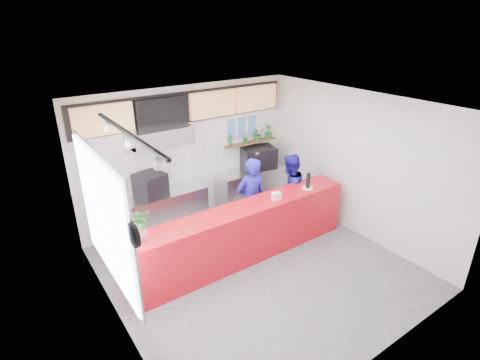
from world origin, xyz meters
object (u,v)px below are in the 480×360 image
panini_oven (150,185)px  espresso_machine (258,158)px  staff_right (289,191)px  pepper_mill (308,181)px  staff_center (251,200)px  service_counter (245,233)px

panini_oven → espresso_machine: bearing=-14.6°
panini_oven → staff_right: bearing=-41.5°
staff_right → panini_oven: bearing=-43.0°
espresso_machine → panini_oven: bearing=-165.9°
panini_oven → staff_right: (2.59, -1.31, -0.32)m
panini_oven → pepper_mill: 3.18m
staff_center → panini_oven: bearing=-32.4°
panini_oven → pepper_mill: size_ratio=1.68×
espresso_machine → staff_right: 1.37m
pepper_mill → panini_oven: bearing=143.7°
panini_oven → espresso_machine: size_ratio=0.68×
service_counter → staff_center: 0.80m
service_counter → staff_right: 1.62m
service_counter → panini_oven: 2.17m
espresso_machine → staff_center: 1.76m
espresso_machine → staff_center: size_ratio=0.45×
staff_center → pepper_mill: 1.21m
espresso_machine → staff_right: bearing=-82.8°
service_counter → panini_oven: size_ratio=8.38×
staff_right → espresso_machine: bearing=-113.1°
service_counter → staff_center: staff_center is taller
service_counter → pepper_mill: pepper_mill is taller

